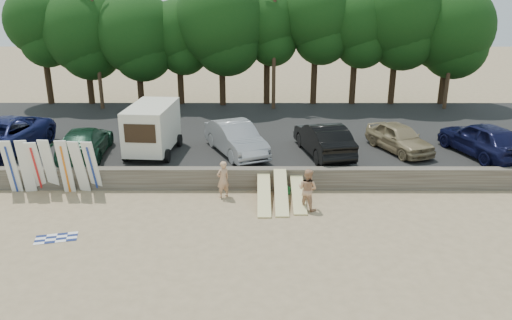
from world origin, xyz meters
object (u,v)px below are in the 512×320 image
at_px(car_2, 236,138).
at_px(car_5, 483,139).
at_px(car_1, 85,142).
at_px(beachgoer_b, 307,189).
at_px(beachgoer_a, 223,179).
at_px(car_0, 0,138).
at_px(car_4, 399,138).
at_px(box_trailer, 152,127).
at_px(car_3, 323,139).
at_px(cooler, 285,190).

bearing_deg(car_2, car_5, -25.92).
height_order(car_1, car_2, car_2).
bearing_deg(beachgoer_b, beachgoer_a, 15.39).
xyz_separation_m(car_0, car_4, (20.37, 0.53, -0.15)).
distance_m(beachgoer_a, beachgoer_b, 3.78).
relative_size(car_2, beachgoer_b, 2.79).
xyz_separation_m(car_2, car_5, (12.41, -0.29, 0.06)).
bearing_deg(car_1, beachgoer_a, 148.45).
relative_size(box_trailer, beachgoer_a, 2.47).
bearing_deg(car_3, car_1, -10.71).
relative_size(car_0, car_4, 1.49).
distance_m(box_trailer, beachgoer_a, 5.66).
xyz_separation_m(car_0, car_2, (11.95, 0.10, -0.07)).
relative_size(car_3, car_5, 0.98).
distance_m(car_5, beachgoer_b, 10.49).
relative_size(car_0, car_1, 1.25).
bearing_deg(car_2, beachgoer_a, -120.65).
xyz_separation_m(car_1, beachgoer_b, (10.73, -4.82, -0.55)).
relative_size(beachgoer_b, cooler, 4.65).
height_order(car_2, cooler, car_2).
bearing_deg(car_3, car_4, 176.13).
relative_size(car_3, beachgoer_b, 2.83).
distance_m(car_0, car_3, 16.38).
distance_m(box_trailer, car_1, 3.43).
height_order(beachgoer_a, cooler, beachgoer_a).
height_order(car_1, car_3, car_3).
xyz_separation_m(car_3, cooler, (-2.09, -3.46, -1.36)).
xyz_separation_m(box_trailer, car_1, (-3.34, -0.40, -0.68)).
xyz_separation_m(box_trailer, beachgoer_b, (7.38, -5.22, -1.23)).
bearing_deg(beachgoer_b, box_trailer, -0.97).
bearing_deg(car_2, car_3, -26.31).
height_order(car_0, car_2, car_0).
bearing_deg(cooler, car_2, 100.51).
distance_m(car_0, beachgoer_a, 12.19).
bearing_deg(beachgoer_a, beachgoer_b, 125.39).
bearing_deg(car_3, cooler, 46.93).
bearing_deg(car_2, beachgoer_b, -83.28).
distance_m(car_5, beachgoer_a, 13.36).
bearing_deg(car_1, car_3, 176.29).
distance_m(car_3, beachgoer_a, 6.22).
height_order(car_3, beachgoer_b, car_3).
bearing_deg(car_5, car_3, -17.48).
xyz_separation_m(box_trailer, car_0, (-7.73, -0.13, -0.54)).
xyz_separation_m(car_4, beachgoer_b, (-5.26, -5.62, -0.54)).
bearing_deg(beachgoer_a, car_0, -54.27).
bearing_deg(cooler, car_3, 36.30).
bearing_deg(beachgoer_a, car_1, -62.41).
relative_size(car_0, car_2, 1.28).
height_order(car_0, car_4, car_0).
relative_size(box_trailer, car_5, 0.81).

